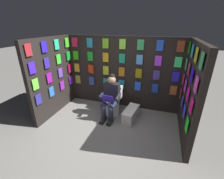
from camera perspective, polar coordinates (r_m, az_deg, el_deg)
The scene contains 7 objects.
ground_plane at distance 3.53m, azimuth -4.46°, elevation -19.01°, with size 30.00×30.00×0.00m, color gray.
display_wall_back at distance 4.53m, azimuth 3.85°, elevation 6.11°, with size 3.39×0.14×2.07m.
display_wall_left at distance 3.59m, azimuth 26.90°, elevation -1.14°, with size 0.14×1.76×2.07m.
display_wall_right at distance 4.48m, azimuth -20.96°, elevation 4.39°, with size 0.14×1.76×2.07m.
toilet at distance 4.36m, azimuth 0.49°, elevation -4.68°, with size 0.41×0.56×0.77m.
person_reading at distance 4.05m, azimuth -0.54°, elevation -2.67°, with size 0.53×0.69×1.19m.
comic_longbox_near at distance 4.17m, azimuth 6.89°, elevation -8.96°, with size 0.37×0.73×0.31m.
Camera 1 is at (-1.06, 2.40, 2.37)m, focal length 24.79 mm.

